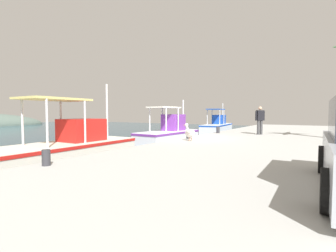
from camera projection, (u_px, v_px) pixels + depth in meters
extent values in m
plane|color=#284756|center=(15.00, 136.00, 22.98)|extent=(60.00, 60.00, 0.00)
cube|color=#B2B2AD|center=(288.00, 153.00, 10.69)|extent=(36.00, 10.00, 0.80)
cube|color=silver|center=(68.00, 154.00, 9.91)|extent=(5.98, 2.29, 0.93)
cube|color=red|center=(67.00, 145.00, 9.89)|extent=(6.03, 2.34, 0.12)
cube|color=red|center=(82.00, 130.00, 10.50)|extent=(1.69, 1.32, 0.93)
cylinder|color=silver|center=(47.00, 123.00, 8.32)|extent=(0.08, 0.08, 1.67)
cylinder|color=silver|center=(22.00, 123.00, 9.08)|extent=(0.08, 0.08, 1.67)
cylinder|color=silver|center=(85.00, 122.00, 9.69)|extent=(0.08, 0.08, 1.67)
cylinder|color=silver|center=(61.00, 121.00, 10.45)|extent=(0.08, 0.08, 1.67)
cube|color=#D8CC72|center=(54.00, 99.00, 9.34)|extent=(2.44, 1.63, 0.08)
cylinder|color=silver|center=(107.00, 111.00, 11.73)|extent=(0.10, 0.10, 2.55)
cube|color=white|center=(168.00, 139.00, 15.37)|extent=(4.90, 1.85, 0.99)
cube|color=#723399|center=(168.00, 132.00, 15.35)|extent=(4.95, 1.89, 0.12)
cube|color=#723399|center=(173.00, 122.00, 15.82)|extent=(1.39, 1.06, 1.04)
cylinder|color=silver|center=(166.00, 120.00, 14.07)|extent=(0.08, 0.08, 1.42)
cylinder|color=silver|center=(150.00, 120.00, 14.74)|extent=(0.08, 0.08, 1.42)
cylinder|color=silver|center=(178.00, 120.00, 15.16)|extent=(0.08, 0.08, 1.42)
cylinder|color=silver|center=(162.00, 119.00, 15.82)|extent=(0.08, 0.08, 1.42)
cube|color=silver|center=(164.00, 107.00, 14.91)|extent=(2.00, 1.31, 0.08)
cylinder|color=silver|center=(183.00, 115.00, 16.80)|extent=(0.10, 0.10, 2.01)
torus|color=orange|center=(166.00, 122.00, 16.13)|extent=(0.54, 0.12, 0.54)
cube|color=white|center=(217.00, 129.00, 25.64)|extent=(6.63, 2.53, 0.95)
cube|color=#1947B7|center=(217.00, 125.00, 25.62)|extent=(6.68, 2.58, 0.12)
cube|color=#1947B7|center=(219.00, 119.00, 26.32)|extent=(1.92, 1.28, 0.95)
cylinder|color=silver|center=(220.00, 117.00, 24.00)|extent=(0.08, 0.08, 1.50)
cylinder|color=silver|center=(207.00, 117.00, 24.54)|extent=(0.08, 0.08, 1.50)
cylinder|color=silver|center=(224.00, 117.00, 25.57)|extent=(0.08, 0.08, 1.50)
cylinder|color=silver|center=(212.00, 117.00, 26.11)|extent=(0.08, 0.08, 1.50)
cube|color=#1E4CB2|center=(216.00, 109.00, 25.01)|extent=(2.76, 1.61, 0.08)
cylinder|color=silver|center=(223.00, 113.00, 27.74)|extent=(0.10, 0.10, 2.23)
cylinder|color=tan|center=(191.00, 139.00, 11.62)|extent=(0.04, 0.04, 0.22)
cylinder|color=tan|center=(189.00, 139.00, 11.56)|extent=(0.04, 0.04, 0.22)
ellipsoid|color=white|center=(190.00, 133.00, 11.62)|extent=(0.59, 0.71, 0.40)
ellipsoid|color=silver|center=(190.00, 132.00, 11.57)|extent=(0.59, 0.65, 0.28)
cylinder|color=white|center=(188.00, 128.00, 11.77)|extent=(0.17, 0.21, 0.27)
sphere|color=white|center=(187.00, 125.00, 11.84)|extent=(0.22, 0.22, 0.16)
cone|color=#F2B272|center=(184.00, 125.00, 12.01)|extent=(0.21, 0.30, 0.07)
cylinder|color=#3F3F42|center=(261.00, 127.00, 15.05)|extent=(0.16, 0.16, 0.86)
cylinder|color=#3F3F42|center=(258.00, 127.00, 15.01)|extent=(0.16, 0.16, 0.86)
cube|color=black|center=(260.00, 115.00, 14.99)|extent=(0.47, 0.47, 0.61)
cylinder|color=black|center=(264.00, 116.00, 15.04)|extent=(0.10, 0.10, 0.58)
cylinder|color=black|center=(256.00, 116.00, 14.93)|extent=(0.10, 0.10, 0.58)
sphere|color=tan|center=(260.00, 108.00, 14.96)|extent=(0.22, 0.22, 0.22)
cylinder|color=black|center=(328.00, 191.00, 3.20)|extent=(0.60, 0.20, 0.60)
cylinder|color=black|center=(323.00, 159.00, 5.38)|extent=(0.60, 0.20, 0.60)
cylinder|color=#333338|center=(46.00, 158.00, 6.15)|extent=(0.20, 0.20, 0.40)
cylinder|color=#333338|center=(188.00, 135.00, 12.59)|extent=(0.21, 0.21, 0.37)
cylinder|color=#333338|center=(218.00, 130.00, 16.11)|extent=(0.22, 0.22, 0.42)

